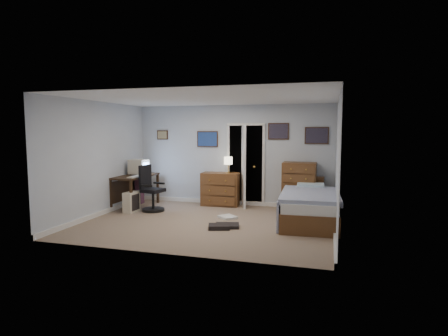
# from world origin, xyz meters

# --- Properties ---
(floor) EXTENTS (5.00, 4.00, 0.02)m
(floor) POSITION_xyz_m (0.00, 0.00, -0.01)
(floor) COLOR gray
(floor) RESTS_ON ground
(computer_desk) EXTENTS (0.67, 1.38, 0.78)m
(computer_desk) POSITION_xyz_m (-2.29, 1.03, 0.60)
(computer_desk) COLOR #321F10
(computer_desk) RESTS_ON floor
(crt_monitor) EXTENTS (0.42, 0.39, 0.38)m
(crt_monitor) POSITION_xyz_m (-2.18, 1.18, 0.97)
(crt_monitor) COLOR beige
(crt_monitor) RESTS_ON computer_desk
(keyboard) EXTENTS (0.17, 0.42, 0.03)m
(keyboard) POSITION_xyz_m (-2.02, 0.68, 0.79)
(keyboard) COLOR beige
(keyboard) RESTS_ON computer_desk
(pc_tower) EXTENTS (0.23, 0.44, 0.47)m
(pc_tower) POSITION_xyz_m (-2.00, 0.48, 0.23)
(pc_tower) COLOR beige
(pc_tower) RESTS_ON floor
(office_chair) EXTENTS (0.61, 0.61, 1.07)m
(office_chair) POSITION_xyz_m (-1.63, 0.72, 0.41)
(office_chair) COLOR black
(office_chair) RESTS_ON floor
(media_stack) EXTENTS (0.18, 0.18, 0.88)m
(media_stack) POSITION_xyz_m (-2.32, 1.44, 0.44)
(media_stack) COLOR maroon
(media_stack) RESTS_ON floor
(low_dresser) EXTENTS (0.95, 0.51, 0.82)m
(low_dresser) POSITION_xyz_m (-0.25, 1.77, 0.41)
(low_dresser) COLOR brown
(low_dresser) RESTS_ON floor
(table_lamp) EXTENTS (0.21, 0.21, 0.40)m
(table_lamp) POSITION_xyz_m (-0.05, 1.78, 1.12)
(table_lamp) COLOR gold
(table_lamp) RESTS_ON low_dresser
(doorway) EXTENTS (0.96, 1.12, 2.05)m
(doorway) POSITION_xyz_m (0.35, 2.27, 1.00)
(doorway) COLOR black
(doorway) RESTS_ON floor
(tall_dresser) EXTENTS (0.78, 0.47, 1.13)m
(tall_dresser) POSITION_xyz_m (1.68, 1.75, 0.56)
(tall_dresser) COLOR brown
(tall_dresser) RESTS_ON floor
(headboard_bookcase) EXTENTS (0.89, 0.28, 0.79)m
(headboard_bookcase) POSITION_xyz_m (1.80, 1.86, 0.42)
(headboard_bookcase) COLOR brown
(headboard_bookcase) RESTS_ON floor
(bed) EXTENTS (1.23, 2.17, 0.70)m
(bed) POSITION_xyz_m (1.98, 0.59, 0.33)
(bed) COLOR brown
(bed) RESTS_ON floor
(wall_posters) EXTENTS (4.38, 0.04, 0.60)m
(wall_posters) POSITION_xyz_m (0.57, 1.98, 1.75)
(wall_posters) COLOR #331E11
(wall_posters) RESTS_ON floor
(floor_clutter) EXTENTS (0.69, 1.30, 0.08)m
(floor_clutter) POSITION_xyz_m (0.39, -0.13, 0.03)
(floor_clutter) COLOR black
(floor_clutter) RESTS_ON floor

